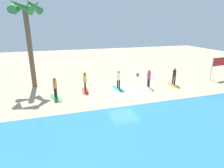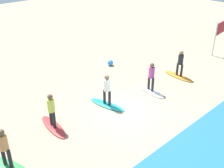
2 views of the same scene
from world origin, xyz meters
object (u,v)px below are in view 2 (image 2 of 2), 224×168
Objects in this scene: surfboard_white at (150,91)px; surfer_green at (4,145)px; surfer_white at (151,75)px; surfboard_teal at (107,105)px; surfboard_green at (9,166)px; surfer_teal at (107,88)px; surfer_red at (51,108)px; beach_ball at (110,63)px; surfer_orange at (180,62)px; surfboard_orange at (179,76)px; surfboard_red at (54,127)px.

surfer_green is (8.39, 0.16, 0.99)m from surfboard_white.
surfer_white is at bearing -67.27° from surfboard_white.
surfboard_teal is at bearing -92.46° from surfboard_white.
surfboard_white is at bearing 71.88° from surfboard_green.
surfboard_teal is 1.28× the size of surfer_teal.
surfer_red reaches higher than beach_ball.
surfer_orange is 8.61m from surfer_red.
surfboard_orange is 0.99m from surfer_orange.
surfboard_red is at bearing 91.59° from surfboard_green.
surfboard_orange is 5.35× the size of beach_ball.
surfer_orange is 0.78× the size of surfboard_white.
surfboard_white is at bearing 168.85° from surfer_teal.
surfboard_red is (5.83, -0.81, -0.99)m from surfer_white.
surfboard_orange is 11.13m from surfboard_green.
surfboard_white is 8.45m from surfer_green.
surfer_teal is (5.53, -0.56, 0.99)m from surfboard_orange.
surfboard_green is at bearing 7.23° from surfer_teal.
surfboard_teal is at bearing 45.34° from beach_ball.
surfer_green is at bearing -80.22° from surfboard_white.
surfer_orange and surfer_red have the same top height.
surfboard_orange is at bearing 179.75° from surfer_white.
surfboard_white is (2.74, -0.01, 0.00)m from surfboard_orange.
surfboard_teal is 3.21m from surfer_red.
beach_ball is (-0.83, -4.21, -0.84)m from surfer_white.
surfboard_white is 1.28× the size of surfer_white.
surfboard_green is at bearing -80.22° from surfboard_white.
surfer_teal reaches higher than surfboard_orange.
surfboard_orange and surfboard_teal have the same top height.
surfboard_white is at bearing -0.25° from surfer_orange.
surfer_orange is 2.91m from surfboard_white.
beach_ball is (1.91, -4.22, 0.15)m from surfboard_orange.
surfer_red is (0.00, 0.00, 0.99)m from surfboard_red.
beach_ball is (-3.62, -3.66, 0.15)m from surfboard_teal.
surfer_white is 8.45m from surfboard_green.
surfer_white is 0.78× the size of surfboard_green.
surfer_green is 4.18× the size of beach_ball.
beach_ball is at bearing -101.12° from surfer_white.
surfboard_orange is 4.64m from beach_ball.
surfboard_orange is 1.00× the size of surfboard_red.
surfer_orange is at bearing 174.50° from surfer_red.
surfer_green reaches higher than surfboard_orange.
surfboard_teal is 5.15m from beach_ball.
beach_ball is (-9.22, -4.37, -0.84)m from surfer_green.
surfer_orange reaches higher than surfboard_red.
beach_ball is at bearing -152.96° from surfer_red.
surfboard_teal is (5.53, -0.56, -0.99)m from surfer_orange.
surfboard_orange is 8.61m from surfboard_red.
surfer_white is 4.37m from beach_ball.
surfboard_orange is at bearing 71.54° from surfboard_green.
surfer_green is (11.13, 0.15, 0.99)m from surfboard_orange.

